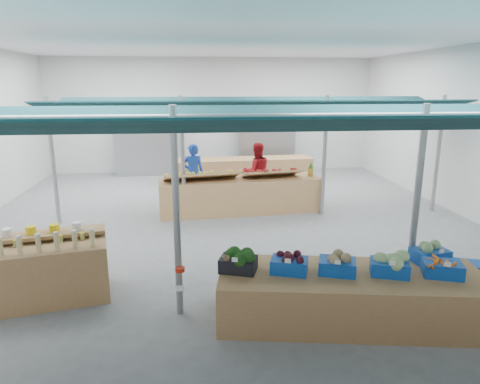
{
  "coord_description": "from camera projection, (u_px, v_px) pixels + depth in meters",
  "views": [
    {
      "loc": [
        -0.75,
        -9.72,
        3.27
      ],
      "look_at": [
        0.15,
        -1.6,
        1.19
      ],
      "focal_mm": 32.0,
      "sensor_mm": 36.0,
      "label": 1
    }
  ],
  "objects": [
    {
      "name": "floor",
      "position": [
        226.0,
        224.0,
        10.25
      ],
      "size": [
        13.0,
        13.0,
        0.0
      ],
      "primitive_type": "plane",
      "color": "slate",
      "rests_on": "ground"
    },
    {
      "name": "hall",
      "position": [
        221.0,
        108.0,
        10.98
      ],
      "size": [
        13.0,
        13.0,
        13.0
      ],
      "color": "silver",
      "rests_on": "ground"
    },
    {
      "name": "pole_grid",
      "position": [
        272.0,
        162.0,
        8.2
      ],
      "size": [
        10.0,
        4.6,
        3.0
      ],
      "color": "gray",
      "rests_on": "floor"
    },
    {
      "name": "awnings",
      "position": [
        273.0,
        110.0,
        7.96
      ],
      "size": [
        9.5,
        7.08,
        0.3
      ],
      "color": "#0A272E",
      "rests_on": "pole_grid"
    },
    {
      "name": "back_shelving_left",
      "position": [
        145.0,
        148.0,
        15.52
      ],
      "size": [
        2.0,
        0.5,
        2.0
      ],
      "primitive_type": "cube",
      "color": "#B23F33",
      "rests_on": "floor"
    },
    {
      "name": "back_shelving_right",
      "position": [
        267.0,
        146.0,
        16.0
      ],
      "size": [
        2.0,
        0.5,
        2.0
      ],
      "primitive_type": "cube",
      "color": "#B23F33",
      "rests_on": "floor"
    },
    {
      "name": "bottle_shelf",
      "position": [
        39.0,
        270.0,
        6.56
      ],
      "size": [
        2.16,
        1.55,
        1.17
      ],
      "rotation": [
        0.0,
        0.0,
        0.21
      ],
      "color": "#936740",
      "rests_on": "floor"
    },
    {
      "name": "veg_counter",
      "position": [
        350.0,
        297.0,
        6.01
      ],
      "size": [
        3.81,
        1.81,
        0.71
      ],
      "primitive_type": "cube",
      "rotation": [
        0.0,
        0.0,
        -0.17
      ],
      "color": "#936740",
      "rests_on": "floor"
    },
    {
      "name": "fruit_counter",
      "position": [
        240.0,
        195.0,
        11.12
      ],
      "size": [
        4.22,
        1.33,
        0.89
      ],
      "primitive_type": "cube",
      "rotation": [
        0.0,
        0.0,
        0.08
      ],
      "color": "#936740",
      "rests_on": "floor"
    },
    {
      "name": "far_counter",
      "position": [
        243.0,
        170.0,
        14.42
      ],
      "size": [
        4.67,
        1.2,
        0.83
      ],
      "primitive_type": "cube",
      "rotation": [
        0.0,
        0.0,
        0.06
      ],
      "color": "#936740",
      "rests_on": "floor"
    },
    {
      "name": "crate_stack",
      "position": [
        463.0,
        280.0,
        6.67
      ],
      "size": [
        0.59,
        0.51,
        0.59
      ],
      "primitive_type": "cube",
      "rotation": [
        0.0,
        0.0,
        -0.41
      ],
      "color": "#0F46AA",
      "rests_on": "floor"
    },
    {
      "name": "vendor_left",
      "position": [
        193.0,
        173.0,
        11.96
      ],
      "size": [
        0.64,
        0.45,
        1.66
      ],
      "primitive_type": "imported",
      "rotation": [
        0.0,
        0.0,
        3.23
      ],
      "color": "#193FA4",
      "rests_on": "floor"
    },
    {
      "name": "vendor_right",
      "position": [
        257.0,
        172.0,
        12.15
      ],
      "size": [
        0.86,
        0.69,
        1.66
      ],
      "primitive_type": "imported",
      "rotation": [
        0.0,
        0.0,
        3.23
      ],
      "color": "#AA141E",
      "rests_on": "floor"
    },
    {
      "name": "crate_broccoli",
      "position": [
        238.0,
        260.0,
        5.97
      ],
      "size": [
        0.59,
        0.49,
        0.35
      ],
      "rotation": [
        0.0,
        0.0,
        -0.33
      ],
      "color": "black",
      "rests_on": "veg_counter"
    },
    {
      "name": "crate_beets",
      "position": [
        289.0,
        263.0,
        5.94
      ],
      "size": [
        0.59,
        0.49,
        0.29
      ],
      "rotation": [
        0.0,
        0.0,
        -0.33
      ],
      "color": "#0F46AA",
      "rests_on": "veg_counter"
    },
    {
      "name": "crate_celeriac",
      "position": [
        337.0,
        263.0,
        5.9
      ],
      "size": [
        0.59,
        0.49,
        0.31
      ],
      "rotation": [
        0.0,
        0.0,
        -0.33
      ],
      "color": "#0F46AA",
      "rests_on": "veg_counter"
    },
    {
      "name": "crate_cabbage",
      "position": [
        390.0,
        264.0,
        5.86
      ],
      "size": [
        0.59,
        0.49,
        0.35
      ],
      "rotation": [
        0.0,
        0.0,
        -0.33
      ],
      "color": "#0F46AA",
      "rests_on": "veg_counter"
    },
    {
      "name": "crate_carrots",
      "position": [
        442.0,
        268.0,
        5.83
      ],
      "size": [
        0.59,
        0.49,
        0.29
      ],
      "rotation": [
        0.0,
        0.0,
        -0.33
      ],
      "color": "#0F46AA",
      "rests_on": "veg_counter"
    },
    {
      "name": "sparrow",
      "position": [
        226.0,
        258.0,
        5.83
      ],
      "size": [
        0.12,
        0.09,
        0.11
      ],
      "rotation": [
        0.0,
        0.0,
        -0.33
      ],
      "color": "brown",
      "rests_on": "crate_broccoli"
    },
    {
      "name": "pole_ribbon",
      "position": [
        180.0,
        271.0,
        5.13
      ],
      "size": [
        0.12,
        0.12,
        0.28
      ],
      "color": "red",
      "rests_on": "pole_grid"
    },
    {
      "name": "apple_heap_yellow",
      "position": [
        202.0,
        175.0,
        10.7
      ],
      "size": [
        1.99,
        1.01,
        0.27
      ],
      "rotation": [
        0.0,
        0.0,
        0.17
      ],
      "color": "#997247",
      "rests_on": "fruit_counter"
    },
    {
      "name": "apple_heap_red",
      "position": [
        273.0,
        172.0,
        11.04
      ],
      "size": [
        1.6,
        0.94,
        0.27
      ],
      "rotation": [
        0.0,
        0.0,
        0.17
      ],
      "color": "#997247",
      "rests_on": "fruit_counter"
    },
    {
      "name": "pineapple",
      "position": [
        311.0,
        170.0,
        11.23
      ],
      "size": [
        0.14,
        0.14,
        0.39
      ],
      "rotation": [
        0.0,
        0.0,
        0.17
      ],
      "color": "#8C6019",
      "rests_on": "fruit_counter"
    },
    {
      "name": "crate_extra",
      "position": [
        430.0,
        253.0,
        6.26
      ],
      "size": [
        0.55,
        0.44,
        0.32
      ],
      "rotation": [
        0.0,
        0.0,
        0.17
      ],
      "color": "#0F46AA",
      "rests_on": "veg_counter"
    }
  ]
}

